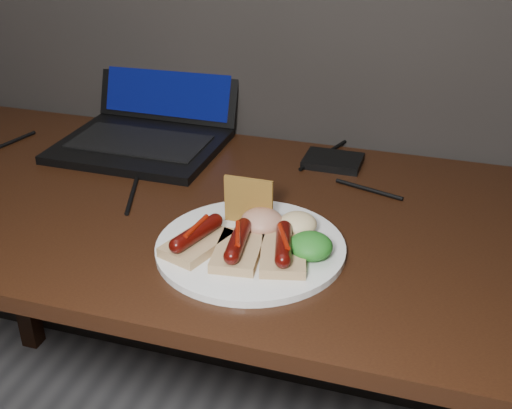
{
  "coord_description": "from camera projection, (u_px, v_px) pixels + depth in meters",
  "views": [
    {
      "loc": [
        0.46,
        0.41,
        1.31
      ],
      "look_at": [
        0.19,
        1.29,
        0.82
      ],
      "focal_mm": 45.0,
      "sensor_mm": 36.0,
      "label": 1
    }
  ],
  "objects": [
    {
      "name": "laptop",
      "position": [
        151.0,
        119.0,
        1.44
      ],
      "size": [
        0.35,
        0.36,
        0.25
      ],
      "color": "black",
      "rests_on": "desk"
    },
    {
      "name": "salad_greens",
      "position": [
        311.0,
        246.0,
        1.0
      ],
      "size": [
        0.07,
        0.07,
        0.04
      ],
      "primitive_type": "ellipsoid",
      "color": "#13621B",
      "rests_on": "plate"
    },
    {
      "name": "plate",
      "position": [
        251.0,
        247.0,
        1.05
      ],
      "size": [
        0.33,
        0.33,
        0.01
      ],
      "primitive_type": "cylinder",
      "rotation": [
        0.0,
        0.0,
        -0.08
      ],
      "color": "white",
      "rests_on": "desk"
    },
    {
      "name": "salsa_mound",
      "position": [
        262.0,
        221.0,
        1.07
      ],
      "size": [
        0.07,
        0.07,
        0.04
      ],
      "primitive_type": "ellipsoid",
      "color": "maroon",
      "rests_on": "plate"
    },
    {
      "name": "bread_sausage_right",
      "position": [
        283.0,
        250.0,
        1.0
      ],
      "size": [
        0.1,
        0.13,
        0.04
      ],
      "color": "tan",
      "rests_on": "plate"
    },
    {
      "name": "bread_sausage_left",
      "position": [
        197.0,
        239.0,
        1.03
      ],
      "size": [
        0.1,
        0.13,
        0.04
      ],
      "color": "tan",
      "rests_on": "plate"
    },
    {
      "name": "hard_drive",
      "position": [
        333.0,
        161.0,
        1.34
      ],
      "size": [
        0.12,
        0.09,
        0.02
      ],
      "primitive_type": "cube",
      "rotation": [
        0.0,
        0.0,
        -0.01
      ],
      "color": "black",
      "rests_on": "desk"
    },
    {
      "name": "desk",
      "position": [
        177.0,
        241.0,
        1.25
      ],
      "size": [
        1.4,
        0.7,
        0.75
      ],
      "color": "black",
      "rests_on": "ground"
    },
    {
      "name": "desk_cables",
      "position": [
        197.0,
        166.0,
        1.33
      ],
      "size": [
        0.91,
        0.49,
        0.01
      ],
      "color": "black",
      "rests_on": "desk"
    },
    {
      "name": "bread_sausage_center",
      "position": [
        238.0,
        247.0,
        1.01
      ],
      "size": [
        0.08,
        0.12,
        0.04
      ],
      "color": "tan",
      "rests_on": "plate"
    },
    {
      "name": "crispbread",
      "position": [
        249.0,
        201.0,
        1.09
      ],
      "size": [
        0.09,
        0.01,
        0.08
      ],
      "primitive_type": "cube",
      "color": "#AE812F",
      "rests_on": "plate"
    },
    {
      "name": "coleslaw_mound",
      "position": [
        298.0,
        224.0,
        1.07
      ],
      "size": [
        0.06,
        0.06,
        0.04
      ],
      "primitive_type": "ellipsoid",
      "color": "beige",
      "rests_on": "plate"
    }
  ]
}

